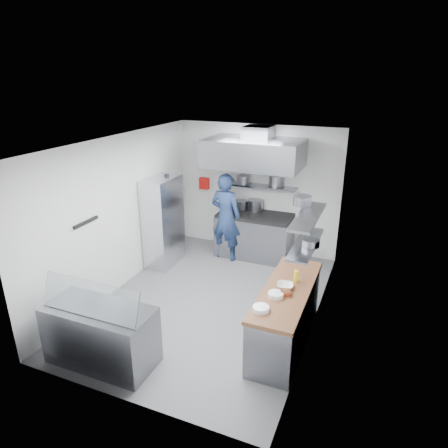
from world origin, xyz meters
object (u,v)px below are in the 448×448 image
at_px(gas_range, 254,236).
at_px(display_case, 101,335).
at_px(chef, 226,217).
at_px(wire_rack, 163,222).

bearing_deg(gas_range, display_case, -101.72).
height_order(gas_range, display_case, gas_range).
bearing_deg(chef, wire_rack, 40.62).
relative_size(gas_range, wire_rack, 0.86).
height_order(chef, display_case, chef).
distance_m(wire_rack, display_case, 3.17).
bearing_deg(gas_range, chef, -145.75).
distance_m(gas_range, display_case, 4.19).
xyz_separation_m(gas_range, chef, (-0.53, -0.36, 0.49)).
distance_m(gas_range, wire_rack, 2.00).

